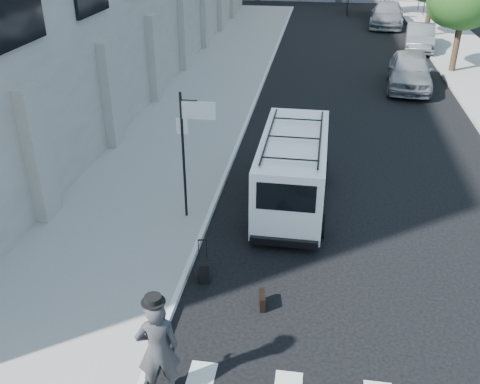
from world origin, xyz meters
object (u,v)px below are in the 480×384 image
(businessman, at_px, (158,349))
(parked_car_a, at_px, (410,70))
(cargo_van, at_px, (293,168))
(briefcase, at_px, (262,300))
(parked_car_b, at_px, (420,37))
(parked_car_c, at_px, (387,15))
(suitcase, at_px, (204,270))

(businessman, bearing_deg, parked_car_a, -128.90)
(cargo_van, bearing_deg, parked_car_a, 69.35)
(briefcase, relative_size, cargo_van, 0.08)
(briefcase, xyz_separation_m, parked_car_b, (6.75, 25.39, 0.59))
(cargo_van, relative_size, parked_car_c, 0.97)
(suitcase, xyz_separation_m, cargo_van, (1.76, 4.09, 0.82))
(parked_car_a, distance_m, parked_car_b, 8.44)
(briefcase, bearing_deg, parked_car_b, 65.43)
(businessman, distance_m, cargo_van, 7.61)
(briefcase, height_order, parked_car_b, parked_car_b)
(suitcase, xyz_separation_m, parked_car_a, (6.56, 16.39, 0.58))
(parked_car_b, bearing_deg, parked_car_a, -94.27)
(parked_car_b, bearing_deg, suitcase, -101.49)
(parked_car_c, bearing_deg, parked_car_b, -73.84)
(briefcase, bearing_deg, parked_car_c, 70.88)
(businessman, xyz_separation_m, parked_car_c, (6.98, 35.50, -0.18))
(cargo_van, distance_m, parked_car_c, 28.59)
(cargo_van, height_order, parked_car_b, cargo_van)
(parked_car_a, bearing_deg, parked_car_c, 94.43)
(businessman, height_order, cargo_van, cargo_van)
(cargo_van, bearing_deg, briefcase, -93.19)
(businessman, relative_size, suitcase, 1.98)
(suitcase, distance_m, parked_car_c, 32.95)
(cargo_van, xyz_separation_m, parked_car_c, (5.15, 28.12, -0.26))
(briefcase, distance_m, parked_car_c, 33.40)
(businessman, relative_size, parked_car_c, 0.35)
(briefcase, height_order, parked_car_a, parked_car_a)
(parked_car_a, bearing_deg, briefcase, -100.95)
(suitcase, xyz_separation_m, parked_car_c, (6.91, 32.21, 0.56))
(suitcase, height_order, parked_car_a, parked_car_a)
(parked_car_a, height_order, parked_car_c, parked_car_a)
(suitcase, bearing_deg, businessman, -108.48)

